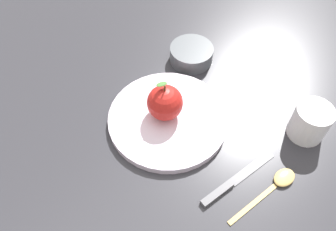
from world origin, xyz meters
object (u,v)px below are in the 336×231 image
side_bowl (191,53)px  knife (232,182)px  apple (165,103)px  cup (311,121)px  dinner_plate (168,118)px  spoon (278,183)px

side_bowl → knife: size_ratio=0.58×
apple → cup: 0.30m
apple → side_bowl: 0.20m
dinner_plate → spoon: (-0.25, -0.07, -0.00)m
apple → side_bowl: bearing=-58.8°
cup → side_bowl: bearing=7.0°
side_bowl → knife: (-0.31, 0.17, -0.02)m
dinner_plate → spoon: size_ratio=1.52×
dinner_plate → side_bowl: (0.11, -0.17, 0.01)m
apple → cup: apple is taller
dinner_plate → side_bowl: 0.20m
dinner_plate → knife: dinner_plate is taller
apple → side_bowl: apple is taller
side_bowl → dinner_plate: bearing=123.6°
knife → cup: bearing=-94.4°
apple → spoon: 0.28m
knife → spoon: bearing=-130.8°
cup → spoon: bearing=106.5°
spoon → knife: bearing=49.2°
cup → knife: cup is taller
dinner_plate → cup: 0.30m
dinner_plate → spoon: dinner_plate is taller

